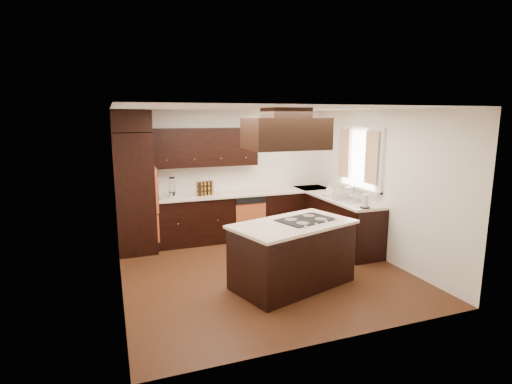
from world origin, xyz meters
The scene contains 30 objects.
floor centered at (0.00, 0.00, -0.01)m, with size 4.20×4.20×0.02m, color #562E17.
ceiling centered at (0.00, 0.00, 2.51)m, with size 4.20×4.20×0.02m, color silver.
wall_back centered at (0.00, 2.11, 1.25)m, with size 4.20×0.02×2.50m, color white.
wall_front centered at (0.00, -2.11, 1.25)m, with size 4.20×0.02×2.50m, color white.
wall_left centered at (-2.11, 0.00, 1.25)m, with size 0.02×4.20×2.50m, color white.
wall_right centered at (2.11, 0.00, 1.25)m, with size 0.02×4.20×2.50m, color white.
oven_column centered at (-1.78, 1.71, 1.06)m, with size 0.65×0.75×2.12m, color black.
wall_oven_face centered at (-1.43, 1.71, 1.12)m, with size 0.05×0.62×0.78m, color #D05D2F.
base_cabinets_back centered at (0.03, 1.80, 0.44)m, with size 2.93×0.60×0.88m, color black.
base_cabinets_right centered at (1.80, 0.90, 0.44)m, with size 0.60×2.40×0.88m, color black.
countertop_back centered at (0.03, 1.79, 0.90)m, with size 2.93×0.63×0.04m, color beige.
countertop_right centered at (1.79, 0.90, 0.90)m, with size 0.63×2.40×0.04m, color beige.
upper_cabinets centered at (-0.43, 1.93, 1.81)m, with size 2.00×0.34×0.72m, color black.
dishwasher_front centered at (0.33, 1.50, 0.40)m, with size 0.60×0.05×0.72m, color #D05D2F.
window_frame centered at (2.07, 0.55, 1.65)m, with size 0.06×1.32×1.12m, color white.
window_pane centered at (2.10, 0.55, 1.65)m, with size 0.00×1.20×1.00m, color white.
curtain_left centered at (2.01, 0.13, 1.70)m, with size 0.02×0.34×0.90m, color #F8E3BF.
curtain_right centered at (2.01, 0.97, 1.70)m, with size 0.02×0.34×0.90m, color #F8E3BF.
sink_rim centered at (1.80, 0.55, 0.92)m, with size 0.52×0.84×0.01m, color silver.
island centered at (0.20, -0.61, 0.44)m, with size 1.65×0.90×0.88m, color black.
island_top centered at (0.20, -0.61, 0.90)m, with size 1.71×0.96×0.04m, color beige.
cooktop centered at (0.44, -0.54, 0.93)m, with size 0.78×0.52×0.01m, color black.
range_hood centered at (0.10, -0.55, 2.16)m, with size 1.05×0.72×0.42m, color black.
hood_duct centered at (0.10, -0.55, 2.44)m, with size 0.55×0.50×0.13m, color black.
blender_base centered at (-1.11, 1.73, 0.97)m, with size 0.15×0.15×0.10m, color silver.
blender_pitcher centered at (-1.11, 1.73, 1.15)m, with size 0.13×0.13×0.26m, color silver.
spice_rack centered at (-0.50, 1.77, 1.05)m, with size 0.31×0.08×0.26m, color black.
mixing_bowl centered at (-1.37, 1.74, 0.95)m, with size 0.28×0.28×0.07m, color white.
soap_bottle centered at (1.74, 1.02, 1.01)m, with size 0.08×0.09×0.19m, color white.
paper_towel centered at (1.69, -0.19, 1.03)m, with size 0.11×0.11×0.23m, color white.
Camera 1 is at (-2.15, -5.50, 2.39)m, focal length 28.00 mm.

